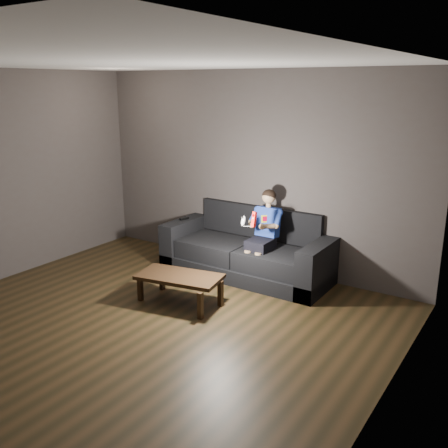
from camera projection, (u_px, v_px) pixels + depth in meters
The scene contains 10 objects.
floor at pixel (130, 334), 5.17m from camera, with size 5.00×5.00×0.00m, color black.
back_wall at pixel (253, 172), 6.82m from camera, with size 5.00×0.04×2.70m, color #403836.
right_wall at pixel (382, 255), 3.48m from camera, with size 0.04×5.00×2.70m, color #403836.
ceiling at pixel (114, 61), 4.44m from camera, with size 5.00×5.00×0.02m, color silver.
sofa at pixel (249, 253), 6.77m from camera, with size 2.30×0.99×0.89m.
child at pixel (264, 226), 6.45m from camera, with size 0.43×0.53×1.06m.
wii_remote_red at pixel (254, 219), 6.03m from camera, with size 0.06×0.08×0.19m.
nunchuk_white at pixel (243, 221), 6.12m from camera, with size 0.07×0.09×0.14m.
wii_remote_black at pixel (184, 219), 7.15m from camera, with size 0.07×0.16×0.03m.
coffee_table at pixel (180, 279), 5.83m from camera, with size 1.05×0.66×0.35m.
Camera 1 is at (3.39, -3.35, 2.50)m, focal length 40.00 mm.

